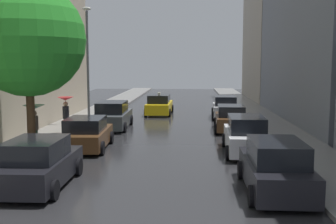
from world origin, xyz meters
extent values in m
cube|color=#28282A|center=(0.00, 24.00, -0.02)|extent=(28.00, 72.00, 0.04)
cube|color=gray|center=(-6.50, 24.00, 0.07)|extent=(3.00, 72.00, 0.15)
cube|color=gray|center=(6.50, 24.00, 0.07)|extent=(3.00, 72.00, 0.15)
cube|color=slate|center=(11.00, 23.63, 5.88)|extent=(6.00, 19.87, 11.76)
cube|color=#9E9384|center=(11.00, 40.93, 7.09)|extent=(6.00, 14.15, 14.18)
cube|color=black|center=(-3.86, 6.70, 0.58)|extent=(1.93, 4.29, 0.81)
cube|color=black|center=(-3.86, 6.49, 1.32)|extent=(1.69, 2.36, 0.67)
cylinder|color=black|center=(-4.82, 8.11, 0.32)|extent=(0.22, 0.64, 0.64)
cylinder|color=black|center=(-2.92, 8.12, 0.32)|extent=(0.22, 0.64, 0.64)
cylinder|color=black|center=(-2.90, 5.30, 0.32)|extent=(0.22, 0.64, 0.64)
cube|color=brown|center=(-3.79, 12.87, 0.56)|extent=(2.07, 4.22, 0.76)
cube|color=black|center=(-3.78, 12.66, 1.24)|extent=(1.77, 2.35, 0.62)
cylinder|color=black|center=(-4.80, 14.20, 0.32)|extent=(0.24, 0.65, 0.64)
cylinder|color=black|center=(-2.88, 14.27, 0.32)|extent=(0.24, 0.65, 0.64)
cylinder|color=black|center=(-4.69, 11.46, 0.32)|extent=(0.24, 0.65, 0.64)
cylinder|color=black|center=(-2.78, 11.53, 0.32)|extent=(0.24, 0.65, 0.64)
cube|color=#474C51|center=(-3.71, 19.26, 0.60)|extent=(1.98, 4.75, 0.85)
cube|color=black|center=(-3.71, 19.03, 1.38)|extent=(1.72, 2.62, 0.70)
cylinder|color=black|center=(-4.69, 20.81, 0.32)|extent=(0.23, 0.64, 0.64)
cylinder|color=black|center=(-2.78, 20.84, 0.32)|extent=(0.23, 0.64, 0.64)
cylinder|color=black|center=(-4.65, 17.69, 0.32)|extent=(0.23, 0.64, 0.64)
cylinder|color=black|center=(-2.73, 17.72, 0.32)|extent=(0.23, 0.64, 0.64)
cube|color=black|center=(3.97, 6.54, 0.60)|extent=(1.87, 4.51, 0.85)
cube|color=black|center=(3.96, 6.32, 1.37)|extent=(1.63, 2.49, 0.69)
cylinder|color=black|center=(3.07, 8.03, 0.32)|extent=(0.23, 0.64, 0.64)
cylinder|color=black|center=(4.89, 8.01, 0.32)|extent=(0.23, 0.64, 0.64)
cylinder|color=black|center=(3.04, 5.07, 0.32)|extent=(0.23, 0.64, 0.64)
cylinder|color=black|center=(4.86, 5.05, 0.32)|extent=(0.23, 0.64, 0.64)
cube|color=silver|center=(3.79, 12.35, 0.61)|extent=(1.88, 4.46, 0.86)
cube|color=black|center=(3.79, 12.13, 1.39)|extent=(1.62, 2.47, 0.71)
cylinder|color=black|center=(2.95, 13.83, 0.32)|extent=(0.24, 0.65, 0.64)
cylinder|color=black|center=(4.71, 13.78, 0.32)|extent=(0.24, 0.65, 0.64)
cylinder|color=black|center=(2.87, 10.91, 0.32)|extent=(0.24, 0.65, 0.64)
cylinder|color=black|center=(4.64, 10.87, 0.32)|extent=(0.24, 0.65, 0.64)
cube|color=brown|center=(3.72, 18.65, 0.57)|extent=(1.93, 4.07, 0.78)
cube|color=black|center=(3.71, 18.45, 1.28)|extent=(1.65, 2.26, 0.64)
cylinder|color=black|center=(2.88, 20.00, 0.32)|extent=(0.25, 0.65, 0.64)
cylinder|color=black|center=(4.66, 19.93, 0.32)|extent=(0.25, 0.65, 0.64)
cylinder|color=black|center=(2.78, 17.36, 0.32)|extent=(0.25, 0.65, 0.64)
cylinder|color=black|center=(4.55, 17.29, 0.32)|extent=(0.25, 0.65, 0.64)
cube|color=silver|center=(3.87, 24.73, 0.59)|extent=(1.92, 4.17, 0.83)
cube|color=black|center=(3.87, 24.52, 1.34)|extent=(1.64, 2.31, 0.68)
cylinder|color=black|center=(3.04, 26.11, 0.32)|extent=(0.24, 0.65, 0.64)
cylinder|color=black|center=(4.81, 26.05, 0.32)|extent=(0.24, 0.65, 0.64)
cylinder|color=black|center=(2.94, 23.41, 0.32)|extent=(0.24, 0.65, 0.64)
cylinder|color=black|center=(4.71, 23.34, 0.32)|extent=(0.24, 0.65, 0.64)
cube|color=yellow|center=(-1.27, 26.63, 0.57)|extent=(1.96, 4.64, 0.80)
cube|color=black|center=(-1.28, 26.40, 1.30)|extent=(1.69, 2.56, 0.65)
cube|color=#F2EDCC|center=(-1.28, 26.40, 1.72)|extent=(0.21, 0.36, 0.18)
cylinder|color=black|center=(-2.16, 28.17, 0.32)|extent=(0.24, 0.65, 0.64)
cylinder|color=black|center=(-0.31, 28.12, 0.32)|extent=(0.24, 0.65, 0.64)
cylinder|color=black|center=(-2.24, 25.14, 0.32)|extent=(0.24, 0.65, 0.64)
cylinder|color=black|center=(-0.39, 25.09, 0.32)|extent=(0.24, 0.65, 0.64)
cylinder|color=#38513D|center=(-6.17, 12.41, 0.57)|extent=(0.28, 0.28, 0.84)
cylinder|color=brown|center=(-6.17, 12.41, 1.32)|extent=(0.36, 0.36, 0.66)
sphere|color=tan|center=(-6.17, 12.41, 1.78)|extent=(0.26, 0.26, 0.26)
cone|color=#19723F|center=(-6.17, 12.41, 2.08)|extent=(1.00, 1.00, 0.20)
cylinder|color=#333338|center=(-6.17, 12.41, 1.70)|extent=(0.02, 0.02, 0.76)
cylinder|color=brown|center=(-5.86, 16.34, 0.58)|extent=(0.28, 0.28, 0.87)
cylinder|color=black|center=(-5.86, 16.34, 1.36)|extent=(0.36, 0.36, 0.69)
sphere|color=tan|center=(-5.86, 16.34, 1.84)|extent=(0.27, 0.27, 0.27)
cone|color=red|center=(-5.86, 16.34, 2.14)|extent=(0.92, 0.92, 0.20)
cylinder|color=#333338|center=(-5.86, 16.34, 1.75)|extent=(0.02, 0.02, 0.78)
cylinder|color=#513823|center=(-5.82, 11.12, 1.60)|extent=(0.36, 0.36, 2.91)
sphere|color=#278827|center=(-5.82, 11.12, 5.17)|extent=(4.98, 4.98, 4.98)
cylinder|color=#595B60|center=(-5.55, 20.44, 3.83)|extent=(0.16, 0.16, 7.37)
ellipsoid|color=beige|center=(-5.55, 20.44, 7.67)|extent=(0.60, 0.28, 0.24)
camera|label=1|loc=(1.21, -6.60, 4.14)|focal=44.07mm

